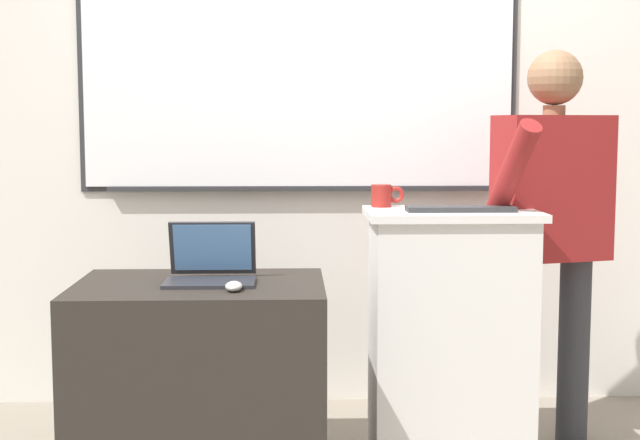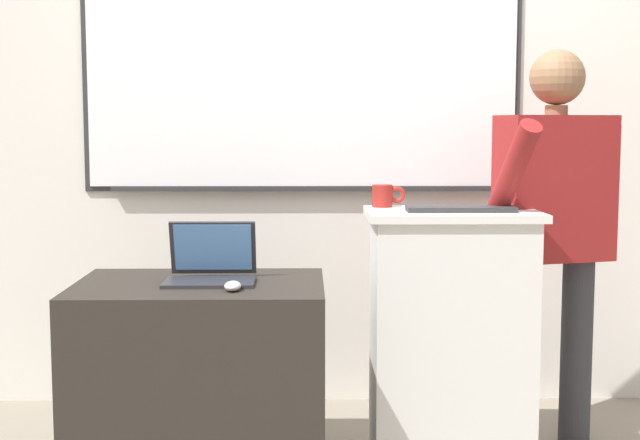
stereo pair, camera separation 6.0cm
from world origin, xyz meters
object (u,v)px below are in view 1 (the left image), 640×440
(side_desk, at_px, (201,381))
(laptop, at_px, (211,264))
(person_presenter, at_px, (552,219))
(wireless_keyboard, at_px, (460,209))
(computer_mouse_by_laptop, at_px, (234,286))
(coffee_mug, at_px, (383,196))
(lectern_podium, at_px, (450,337))

(side_desk, bearing_deg, laptop, 45.53)
(person_presenter, bearing_deg, wireless_keyboard, -166.01)
(side_desk, distance_m, wireless_keyboard, 1.18)
(side_desk, height_order, wireless_keyboard, wireless_keyboard)
(computer_mouse_by_laptop, bearing_deg, coffee_mug, 37.03)
(laptop, bearing_deg, lectern_podium, 5.13)
(side_desk, height_order, computer_mouse_by_laptop, computer_mouse_by_laptop)
(person_presenter, relative_size, computer_mouse_by_laptop, 16.29)
(laptop, height_order, wireless_keyboard, wireless_keyboard)
(person_presenter, relative_size, coffee_mug, 12.19)
(wireless_keyboard, bearing_deg, coffee_mug, 144.42)
(lectern_podium, xyz_separation_m, coffee_mug, (-0.25, 0.14, 0.54))
(coffee_mug, bearing_deg, laptop, -161.34)
(lectern_podium, height_order, computer_mouse_by_laptop, lectern_podium)
(computer_mouse_by_laptop, bearing_deg, wireless_keyboard, 15.51)
(lectern_podium, height_order, person_presenter, person_presenter)
(side_desk, bearing_deg, wireless_keyboard, 4.15)
(computer_mouse_by_laptop, bearing_deg, person_presenter, 20.16)
(laptop, bearing_deg, person_presenter, 10.77)
(person_presenter, height_order, laptop, person_presenter)
(person_presenter, height_order, computer_mouse_by_laptop, person_presenter)
(side_desk, bearing_deg, computer_mouse_by_laptop, -49.82)
(coffee_mug, bearing_deg, side_desk, -159.32)
(side_desk, xyz_separation_m, person_presenter, (1.40, 0.30, 0.58))
(wireless_keyboard, bearing_deg, person_presenter, 28.72)
(person_presenter, distance_m, computer_mouse_by_laptop, 1.36)
(coffee_mug, bearing_deg, wireless_keyboard, -35.58)
(laptop, bearing_deg, wireless_keyboard, 1.78)
(lectern_podium, bearing_deg, coffee_mug, 150.38)
(side_desk, relative_size, computer_mouse_by_laptop, 9.25)
(laptop, height_order, computer_mouse_by_laptop, laptop)
(lectern_podium, xyz_separation_m, wireless_keyboard, (0.02, -0.05, 0.51))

